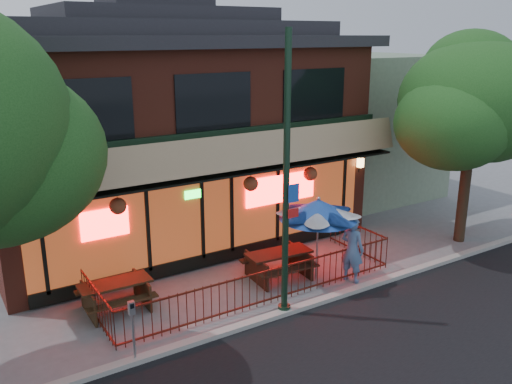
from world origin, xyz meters
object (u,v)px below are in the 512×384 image
picnic_table_right (279,261)px  parking_meter_near (132,322)px  street_tree_right (473,95)px  picnic_table_left (116,292)px  street_light (286,195)px  patio_umbrella (318,209)px  pedestrian (352,249)px

picnic_table_right → parking_meter_near: 5.40m
parking_meter_near → street_tree_right: bearing=5.1°
picnic_table_left → parking_meter_near: (-0.43, -2.52, 0.49)m
picnic_table_left → picnic_table_right: (4.62, -0.66, 0.03)m
street_tree_right → parking_meter_near: bearing=-174.9°
street_light → parking_meter_near: bearing=-178.9°
patio_umbrella → pedestrian: 1.54m
street_light → picnic_table_left: bearing=145.6°
picnic_table_left → pedestrian: size_ratio=0.94×
street_tree_right → picnic_table_left: 12.52m
street_tree_right → patio_umbrella: 6.75m
patio_umbrella → pedestrian: size_ratio=1.30×
patio_umbrella → pedestrian: patio_umbrella is taller
patio_umbrella → pedestrian: (0.79, -0.60, -1.17)m
patio_umbrella → parking_meter_near: 6.13m
street_tree_right → pedestrian: street_tree_right is taller
street_tree_right → patio_umbrella: size_ratio=2.80×
pedestrian → parking_meter_near: bearing=73.8°
picnic_table_left → patio_umbrella: patio_umbrella is taller
street_light → patio_umbrella: size_ratio=2.79×
street_tree_right → pedestrian: 6.69m
patio_umbrella → pedestrian: bearing=-37.2°
picnic_table_left → street_tree_right: bearing=-7.1°
street_light → pedestrian: size_ratio=3.62×
pedestrian → patio_umbrella: bearing=31.6°
street_tree_right → parking_meter_near: size_ratio=4.79×
street_light → parking_meter_near: street_light is taller
street_light → patio_umbrella: street_light is taller
picnic_table_left → picnic_table_right: 4.67m
picnic_table_left → pedestrian: bearing=-17.2°
parking_meter_near → patio_umbrella: bearing=11.3°
picnic_table_right → pedestrian: bearing=-37.8°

